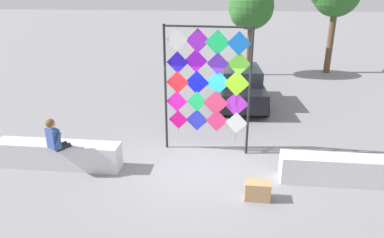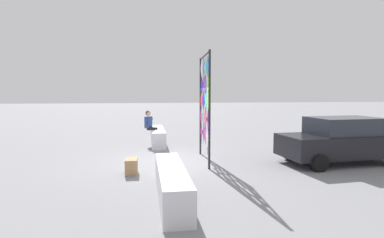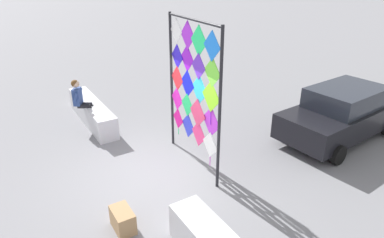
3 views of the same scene
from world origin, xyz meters
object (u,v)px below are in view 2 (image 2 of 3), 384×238
seated_vendor (150,125)px  parked_car (341,140)px  cardboard_box_large (131,166)px  kite_display_rack (205,100)px

seated_vendor → parked_car: (4.67, 6.19, -0.13)m
cardboard_box_large → kite_display_rack: bearing=119.0°
kite_display_rack → parked_car: size_ratio=0.89×
kite_display_rack → seated_vendor: kite_display_rack is taller
seated_vendor → cardboard_box_large: bearing=-7.4°
kite_display_rack → parked_car: (1.02, 4.42, -1.31)m
seated_vendor → parked_car: bearing=52.9°
kite_display_rack → seated_vendor: size_ratio=2.36×
cardboard_box_large → seated_vendor: bearing=172.6°
parked_car → seated_vendor: bearing=-127.1°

